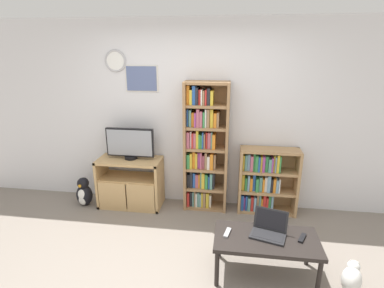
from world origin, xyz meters
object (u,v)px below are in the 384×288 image
Objects in this scene: remote_near_laptop at (302,238)px; penguin_figurine at (84,193)px; bookshelf_short at (264,181)px; remote_far_from_laptop at (227,233)px; laptop at (269,229)px; cat at (352,278)px; tv_stand at (130,183)px; bookshelf_tall at (204,148)px; coffee_table at (266,242)px; television at (130,144)px.

penguin_figurine is (-2.83, 1.05, -0.25)m from remote_near_laptop.
remote_far_from_laptop is at bearing -109.94° from bookshelf_short.
remote_far_from_laptop is 2.37m from penguin_figurine.
laptop is at bearing -161.47° from remote_near_laptop.
remote_far_from_laptop reaches higher than cat.
laptop is 2.35× the size of remote_far_from_laptop.
tv_stand is 1.92× the size of cat.
remote_near_laptop is 3.03m from penguin_figurine.
tv_stand is at bearing 153.04° from remote_far_from_laptop.
laptop is 0.32m from remote_near_laptop.
cat is at bearing -63.10° from bookshelf_short.
penguin_figurine is at bearing 165.47° from remote_far_from_laptop.
bookshelf_tall is 1.74m from remote_near_laptop.
coffee_table is 0.13m from laptop.
cat is at bearing -26.40° from tv_stand.
laptop is at bearing -57.56° from bookshelf_tall.
bookshelf_tall is at bearing 155.74° from remote_near_laptop.
remote_far_from_laptop is at bearing -39.38° from tv_stand.
remote_near_laptop is 0.35× the size of cat.
remote_near_laptop is (0.34, 0.03, 0.06)m from coffee_table.
bookshelf_tall is 1.88m from penguin_figurine.
cat is at bearing -42.12° from bookshelf_tall.
remote_far_from_laptop is (1.42, -1.17, 0.09)m from tv_stand.
television reaches higher than remote_near_laptop.
remote_near_laptop is at bearing 10.08° from laptop.
television reaches higher than penguin_figurine.
penguin_figurine is (-2.10, 1.07, -0.25)m from remote_far_from_laptop.
coffee_table is 0.84m from cat.
remote_near_laptop is at bearing -78.48° from bookshelf_short.
cat is (2.58, -1.34, -0.80)m from television.
television reaches higher than coffee_table.
bookshelf_tall reaches higher than cat.
laptop is (1.83, -1.12, 0.14)m from tv_stand.
coffee_table reaches higher than cat.
tv_stand is at bearing 146.68° from coffee_table.
bookshelf_tall is 2.23m from cat.
remote_far_from_laptop is at bearing -154.09° from remote_near_laptop.
penguin_figurine is (-2.57, -0.22, -0.26)m from bookshelf_short.
laptop is 0.84× the size of cat.
television reaches higher than cat.
television is at bearing 163.64° from laptop.
bookshelf_tall is 1.41m from remote_far_from_laptop.
bookshelf_tall is 4.62× the size of laptop.
tv_stand is at bearing -176.49° from bookshelf_short.
penguin_figurine is at bearing 156.36° from coffee_table.
laptop is at bearing 68.16° from coffee_table.
television is 2.24m from coffee_table.
tv_stand reaches higher than laptop.
laptop is 0.42m from remote_far_from_laptop.
laptop reaches higher than remote_near_laptop.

